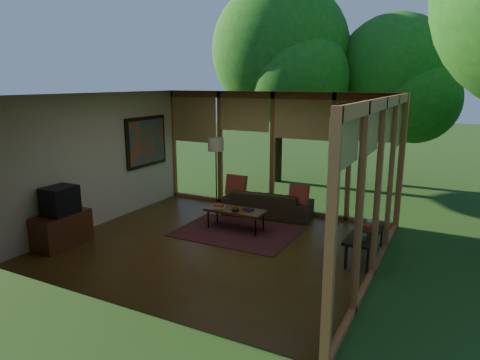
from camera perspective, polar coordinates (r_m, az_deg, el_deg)
The scene contains 25 objects.
floor at distance 7.94m, azimuth -3.01°, elevation -8.53°, with size 5.50×5.50×0.00m, color #553A16.
ceiling at distance 7.39m, azimuth -3.27°, elevation 11.34°, with size 5.50×5.50×0.00m, color white.
wall_left at distance 9.23m, azimuth -18.02°, elevation 2.62°, with size 0.04×5.00×2.70m, color beige.
wall_front at distance 5.61m, azimuth -16.22°, elevation -3.69°, with size 5.50×0.04×2.70m, color beige.
window_wall_back at distance 9.75m, azimuth 4.35°, elevation 3.74°, with size 5.50×0.12×2.70m, color #A05C31.
window_wall_right at distance 6.62m, azimuth 17.83°, elevation -1.27°, with size 0.12×5.00×2.70m, color #A05C31.
tree_nw at distance 12.67m, azimuth 5.38°, elevation 16.80°, with size 3.86×3.86×5.70m.
tree_ne at distance 12.87m, azimuth 19.90°, elevation 13.10°, with size 3.26×3.26×4.74m.
rug at distance 8.51m, azimuth -0.53°, elevation -6.98°, with size 2.30×1.63×0.01m, color maroon.
sofa at distance 9.49m, azimuth 3.64°, elevation -3.10°, with size 1.95×0.76×0.57m, color #322919.
pillow_left at distance 9.68m, azimuth -0.51°, elevation -0.75°, with size 0.46×0.15×0.46m, color maroon.
pillow_right at distance 9.10m, azimuth 7.86°, elevation -1.95°, with size 0.40×0.13×0.40m, color maroon.
ct_book_lower at distance 8.66m, azimuth -2.82°, elevation -3.60°, with size 0.22×0.17×0.03m, color beige.
ct_book_upper at distance 8.65m, azimuth -2.82°, elevation -3.41°, with size 0.20×0.15×0.03m, color maroon.
ct_book_side at distance 8.49m, azimuth 1.14°, elevation -3.93°, with size 0.19×0.14×0.03m, color #161733.
ct_bowl at distance 8.42m, azimuth -0.63°, elevation -3.92°, with size 0.16×0.16×0.07m, color black.
media_cabinet at distance 8.42m, azimuth -22.63°, elevation -6.12°, with size 0.50×1.00×0.60m, color #532B16.
television at distance 8.25m, azimuth -22.87°, elevation -2.52°, with size 0.45×0.55×0.50m, color black.
console_book_a at distance 7.16m, azimuth 14.93°, elevation -7.18°, with size 0.22×0.16×0.08m, color #345B51.
console_book_b at distance 7.58m, azimuth 15.70°, elevation -6.01°, with size 0.23×0.17×0.10m, color maroon.
console_book_c at distance 7.96m, azimuth 16.29°, elevation -5.28°, with size 0.24×0.17×0.07m, color beige.
floor_lamp at distance 9.90m, azimuth -3.23°, elevation 4.23°, with size 0.36×0.36×1.65m.
coffee_table at distance 8.55m, azimuth -0.61°, elevation -4.16°, with size 1.20×0.50×0.43m.
side_console at distance 7.56m, azimuth 15.57°, elevation -6.82°, with size 0.60×1.40×0.46m.
wall_painting at distance 10.20m, azimuth -12.37°, elevation 5.02°, with size 0.06×1.35×1.15m.
Camera 1 is at (3.76, -6.36, 2.91)m, focal length 32.00 mm.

